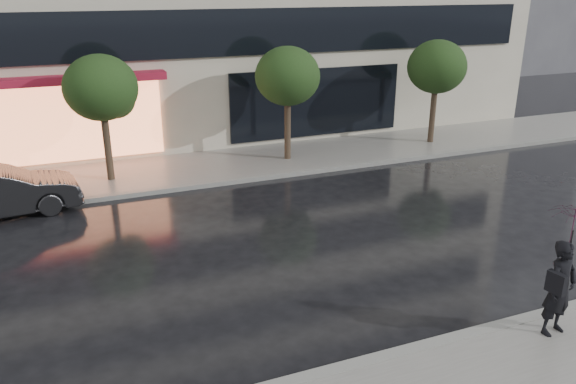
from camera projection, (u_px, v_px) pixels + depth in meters
ground at (339, 334)px, 10.10m from camera, size 120.00×120.00×0.00m
sidewalk_far at (203, 168)px, 18.99m from camera, size 60.00×3.50×0.12m
curb_near at (367, 363)px, 9.21m from camera, size 60.00×0.25×0.14m
curb_far at (216, 183)px, 17.47m from camera, size 60.00×0.25×0.14m
tree_mid_west at (103, 90)px, 16.78m from camera, size 2.20×2.20×3.99m
tree_mid_east at (289, 78)px, 18.87m from camera, size 2.20×2.20×3.99m
tree_far_east at (438, 69)px, 20.96m from camera, size 2.20×2.20×3.99m
pedestrian_with_umbrella at (568, 256)px, 9.45m from camera, size 1.01×1.02×2.38m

